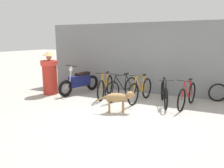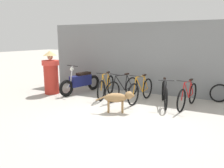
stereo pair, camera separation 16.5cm
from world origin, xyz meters
name	(u,v)px [view 1 (the left image)]	position (x,y,z in m)	size (l,w,h in m)	color
ground_plane	(123,117)	(0.00, 0.00, 0.00)	(60.00, 60.00, 0.00)	#ADA89E
shop_wall_back	(153,59)	(0.00, 2.94, 1.32)	(8.89, 0.20, 2.64)	slate
bicycle_0	(106,87)	(-1.34, 1.62, 0.37)	(0.46, 1.72, 0.92)	black
bicycle_1	(122,89)	(-0.70, 1.61, 0.38)	(0.58, 1.68, 0.92)	black
bicycle_2	(140,90)	(-0.05, 1.63, 0.37)	(0.46, 1.72, 0.92)	black
bicycle_3	(164,94)	(0.73, 1.60, 0.35)	(0.62, 1.64, 0.86)	black
bicycle_4	(187,96)	(1.42, 1.64, 0.36)	(0.47, 1.68, 0.88)	black
motorcycle	(80,82)	(-2.50, 1.75, 0.44)	(0.67, 1.95, 1.10)	black
stray_dog	(119,98)	(-0.26, 0.32, 0.42)	(1.02, 0.58, 0.61)	#997247
person_in_robes	(50,73)	(-3.45, 1.19, 0.81)	(0.88, 0.88, 1.61)	#B72D23
spare_tire_left	(218,93)	(2.27, 2.70, 0.31)	(0.60, 0.22, 0.61)	black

